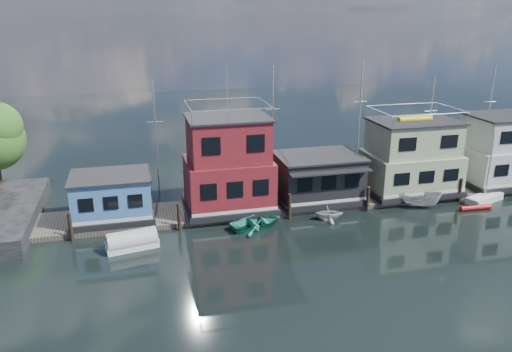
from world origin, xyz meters
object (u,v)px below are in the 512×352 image
object	(u,v)px
houseboat_blue	(112,197)
dinghy_white	(329,213)
houseboat_white	(505,151)
red_kayak	(476,208)
houseboat_green	(411,158)
day_sailer	(485,198)
houseboat_dark	(318,177)
dinghy_teal	(257,222)
motorboat	(417,199)
houseboat_red	(228,166)
tarp_runabout	(132,241)

from	to	relation	value
houseboat_blue	dinghy_white	size ratio (longest dim) A/B	2.70
houseboat_white	dinghy_white	distance (m)	20.01
red_kayak	dinghy_white	distance (m)	13.20
houseboat_green	day_sailer	distance (m)	7.35
red_kayak	day_sailer	xyz separation A→B (m)	(2.00, 1.49, 0.17)
red_kayak	dinghy_white	size ratio (longest dim) A/B	1.21
houseboat_dark	houseboat_white	distance (m)	19.03
houseboat_blue	houseboat_white	distance (m)	36.52
houseboat_white	red_kayak	world-z (taller)	houseboat_white
red_kayak	houseboat_dark	bearing A→B (deg)	161.65
dinghy_teal	dinghy_white	bearing A→B (deg)	-102.82
dinghy_teal	day_sailer	xyz separation A→B (m)	(21.22, 0.47, -0.06)
motorboat	houseboat_red	bearing A→B (deg)	110.61
dinghy_teal	day_sailer	bearing A→B (deg)	-101.97
houseboat_blue	houseboat_green	bearing A→B (deg)	0.00
dinghy_white	day_sailer	distance (m)	15.15
tarp_runabout	houseboat_white	bearing A→B (deg)	-2.39
dinghy_teal	houseboat_green	bearing A→B (deg)	-89.36
red_kayak	tarp_runabout	distance (m)	28.87
houseboat_blue	houseboat_red	bearing A→B (deg)	0.00
dinghy_white	houseboat_green	bearing A→B (deg)	-56.09
houseboat_dark	dinghy_teal	size ratio (longest dim) A/B	1.72
houseboat_red	dinghy_teal	bearing A→B (deg)	-68.77
day_sailer	motorboat	bearing A→B (deg)	156.63
houseboat_green	dinghy_teal	bearing A→B (deg)	-166.12
houseboat_dark	houseboat_green	size ratio (longest dim) A/B	0.88
day_sailer	tarp_runabout	bearing A→B (deg)	162.82
houseboat_white	day_sailer	size ratio (longest dim) A/B	1.35
houseboat_blue	houseboat_white	xyz separation A→B (m)	(36.50, 0.00, 1.33)
day_sailer	tarp_runabout	xyz separation A→B (m)	(-30.87, -1.78, 0.17)
red_kayak	day_sailer	size ratio (longest dim) A/B	0.46
houseboat_dark	day_sailer	bearing A→B (deg)	-12.81
houseboat_green	dinghy_white	size ratio (longest dim) A/B	3.54
houseboat_blue	houseboat_dark	xyz separation A→B (m)	(17.50, -0.02, 0.21)
tarp_runabout	dinghy_teal	bearing A→B (deg)	-2.97
houseboat_red	red_kayak	distance (m)	21.63
houseboat_dark	motorboat	distance (m)	8.78
motorboat	day_sailer	bearing A→B (deg)	-61.61
houseboat_dark	day_sailer	world-z (taller)	day_sailer
houseboat_green	red_kayak	distance (m)	6.97
houseboat_dark	dinghy_white	xyz separation A→B (m)	(-0.43, -3.77, -1.79)
houseboat_blue	tarp_runabout	size ratio (longest dim) A/B	1.65
houseboat_red	day_sailer	world-z (taller)	houseboat_red
houseboat_red	houseboat_green	distance (m)	17.01
houseboat_red	day_sailer	distance (m)	23.26
houseboat_white	motorboat	world-z (taller)	houseboat_white
houseboat_blue	day_sailer	world-z (taller)	day_sailer
dinghy_teal	motorboat	xyz separation A→B (m)	(14.60, 0.80, 0.34)
houseboat_red	dinghy_white	xyz separation A→B (m)	(7.57, -3.79, -3.48)
red_kayak	day_sailer	bearing A→B (deg)	39.21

